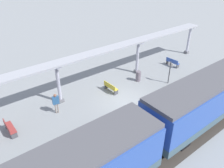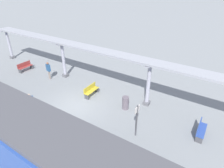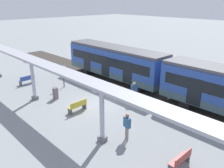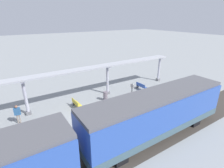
# 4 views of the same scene
# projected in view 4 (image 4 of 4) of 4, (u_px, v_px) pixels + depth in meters

# --- Properties ---
(ground_plane) EXTENTS (176.00, 176.00, 0.00)m
(ground_plane) POSITION_uv_depth(u_px,v_px,m) (85.00, 116.00, 15.75)
(ground_plane) COLOR gray
(tactile_edge_strip) EXTENTS (0.50, 32.84, 0.01)m
(tactile_edge_strip) POSITION_uv_depth(u_px,v_px,m) (104.00, 137.00, 13.08)
(tactile_edge_strip) COLOR gold
(tactile_edge_strip) RESTS_ON ground
(trackbed) EXTENTS (3.20, 44.84, 0.01)m
(trackbed) POSITION_uv_depth(u_px,v_px,m) (118.00, 152.00, 11.63)
(trackbed) COLOR #38332D
(trackbed) RESTS_ON ground
(train_near_carriage) EXTENTS (2.65, 11.87, 3.48)m
(train_near_carriage) POSITION_uv_depth(u_px,v_px,m) (156.00, 114.00, 12.67)
(train_near_carriage) COLOR #2A4CA2
(train_near_carriage) RESTS_ON ground
(canopy_pillar_nearest) EXTENTS (1.10, 0.44, 3.37)m
(canopy_pillar_nearest) POSITION_uv_depth(u_px,v_px,m) (159.00, 69.00, 24.00)
(canopy_pillar_nearest) COLOR slate
(canopy_pillar_nearest) RESTS_ON ground
(canopy_pillar_second) EXTENTS (1.10, 0.44, 3.37)m
(canopy_pillar_second) POSITION_uv_depth(u_px,v_px,m) (107.00, 80.00, 19.80)
(canopy_pillar_second) COLOR slate
(canopy_pillar_second) RESTS_ON ground
(canopy_pillar_third) EXTENTS (1.10, 0.44, 3.37)m
(canopy_pillar_third) POSITION_uv_depth(u_px,v_px,m) (26.00, 98.00, 15.49)
(canopy_pillar_third) COLOR slate
(canopy_pillar_third) RESTS_ON ground
(canopy_beam) EXTENTS (1.20, 26.50, 0.16)m
(canopy_beam) POSITION_uv_depth(u_px,v_px,m) (68.00, 72.00, 16.92)
(canopy_beam) COLOR #A8AAB2
(canopy_beam) RESTS_ON canopy_pillar_nearest
(bench_near_end) EXTENTS (1.51, 0.49, 0.86)m
(bench_near_end) POSITION_uv_depth(u_px,v_px,m) (76.00, 104.00, 17.08)
(bench_near_end) COLOR gold
(bench_near_end) RESTS_ON ground
(bench_far_end) EXTENTS (1.52, 0.51, 0.86)m
(bench_far_end) POSITION_uv_depth(u_px,v_px,m) (141.00, 86.00, 21.36)
(bench_far_end) COLOR #2F4EA1
(bench_far_end) RESTS_ON ground
(trash_bin) EXTENTS (0.48, 0.48, 0.99)m
(trash_bin) POSITION_uv_depth(u_px,v_px,m) (105.00, 96.00, 18.65)
(trash_bin) COLOR slate
(trash_bin) RESTS_ON ground
(platform_info_sign) EXTENTS (0.56, 0.10, 2.20)m
(platform_info_sign) POSITION_uv_depth(u_px,v_px,m) (132.00, 92.00, 17.70)
(platform_info_sign) COLOR #4C4C51
(platform_info_sign) RESTS_ON ground
(passenger_waiting_near_edge) EXTENTS (0.55, 0.43, 1.73)m
(passenger_waiting_near_edge) POSITION_uv_depth(u_px,v_px,m) (76.00, 126.00, 12.57)
(passenger_waiting_near_edge) COLOR #295280
(passenger_waiting_near_edge) RESTS_ON ground
(passenger_by_the_benches) EXTENTS (0.31, 0.52, 1.70)m
(passenger_by_the_benches) POSITION_uv_depth(u_px,v_px,m) (17.00, 112.00, 14.37)
(passenger_by_the_benches) COLOR gray
(passenger_by_the_benches) RESTS_ON ground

